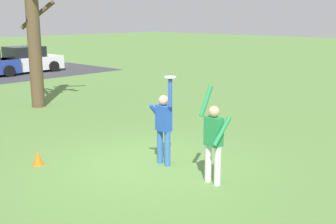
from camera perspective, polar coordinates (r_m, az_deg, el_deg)
name	(u,v)px	position (r m, az deg, el deg)	size (l,w,h in m)	color
ground_plane	(149,165)	(10.08, -2.55, -7.07)	(120.00, 120.00, 0.00)	#567F3D
person_catcher	(164,124)	(9.83, -0.59, -1.59)	(0.49, 0.56, 2.08)	#3366B7
person_defender	(213,138)	(8.76, 6.10, -3.48)	(0.49, 0.57, 2.04)	silver
frisbee_disc	(170,77)	(9.44, 0.30, 4.69)	(0.25, 0.25, 0.02)	white
parked_car_white	(27,60)	(27.71, -18.38, 6.56)	(4.11, 2.06, 1.59)	white
bare_tree_tall	(32,19)	(16.76, -17.68, 11.74)	(2.19, 2.04, 6.23)	brown
field_cone_orange	(38,158)	(10.48, -16.99, -5.93)	(0.26, 0.26, 0.32)	orange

